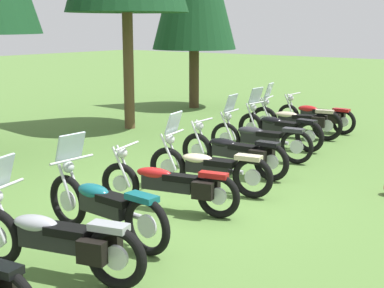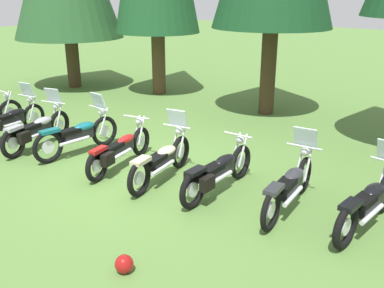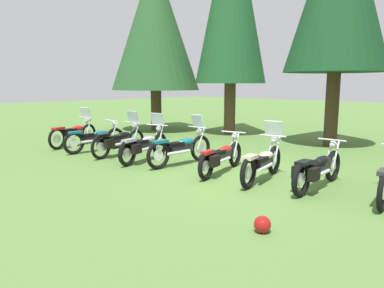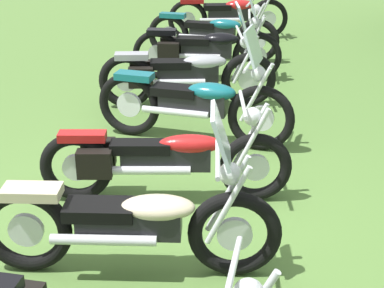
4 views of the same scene
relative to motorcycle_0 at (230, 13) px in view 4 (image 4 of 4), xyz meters
The scene contains 8 objects.
ground_plane 7.13m from the motorcycle_0, ahead, with size 80.00×80.00×0.00m, color #547A38.
motorcycle_0 is the anchor object (origin of this frame).
motorcycle_1 1.48m from the motorcycle_0, ahead, with size 0.73×2.30×1.02m.
motorcycle_2 2.64m from the motorcycle_0, ahead, with size 0.80×2.27×1.38m.
motorcycle_3 3.90m from the motorcycle_0, ahead, with size 1.01×2.32×1.38m.
motorcycle_4 5.08m from the motorcycle_0, ahead, with size 0.74×2.35×1.39m.
motorcycle_5 6.52m from the motorcycle_0, ahead, with size 0.91×2.34×1.00m.
motorcycle_6 7.70m from the motorcycle_0, ahead, with size 0.77×2.30×1.37m.
Camera 4 is at (4.33, 1.31, 2.84)m, focal length 56.50 mm.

